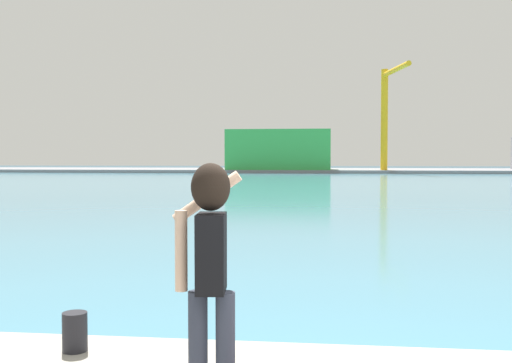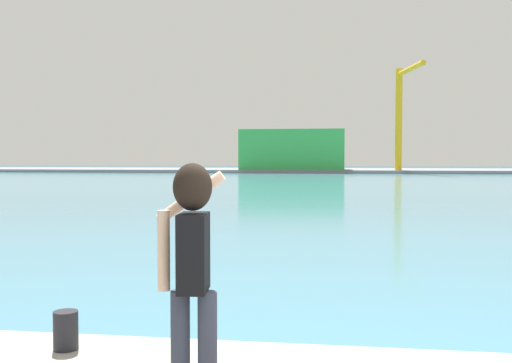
% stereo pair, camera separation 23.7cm
% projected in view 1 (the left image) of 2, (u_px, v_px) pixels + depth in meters
% --- Properties ---
extents(ground_plane, '(220.00, 220.00, 0.00)m').
position_uv_depth(ground_plane, '(332.00, 183.00, 53.26)').
color(ground_plane, '#334751').
extents(harbor_water, '(140.00, 100.00, 0.02)m').
position_uv_depth(harbor_water, '(332.00, 182.00, 55.25)').
color(harbor_water, teal).
rests_on(harbor_water, ground_plane).
extents(far_shore_dock, '(140.00, 20.00, 0.47)m').
position_uv_depth(far_shore_dock, '(330.00, 170.00, 94.92)').
color(far_shore_dock, gray).
rests_on(far_shore_dock, ground_plane).
extents(person_photographer, '(0.53, 0.55, 1.74)m').
position_uv_depth(person_photographer, '(210.00, 257.00, 4.24)').
color(person_photographer, '#2D3342').
rests_on(person_photographer, quay_promenade).
extents(harbor_bollard, '(0.23, 0.23, 0.36)m').
position_uv_depth(harbor_bollard, '(75.00, 332.00, 5.46)').
color(harbor_bollard, black).
rests_on(harbor_bollard, quay_promenade).
extents(warehouse_left, '(15.49, 8.09, 6.00)m').
position_uv_depth(warehouse_left, '(279.00, 150.00, 90.46)').
color(warehouse_left, green).
rests_on(warehouse_left, far_shore_dock).
extents(port_crane, '(2.86, 11.04, 14.52)m').
position_uv_depth(port_crane, '(387.00, 107.00, 84.31)').
color(port_crane, yellow).
rests_on(port_crane, far_shore_dock).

